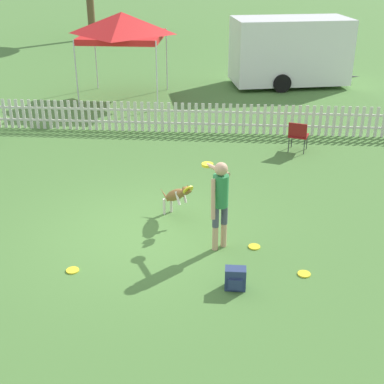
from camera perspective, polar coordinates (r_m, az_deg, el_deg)
name	(u,v)px	position (r m, az deg, el deg)	size (l,w,h in m)	color
ground_plane	(143,232)	(10.45, -5.28, -4.29)	(240.00, 240.00, 0.00)	#4C7A38
handler_person	(220,195)	(9.44, 2.97, -0.33)	(0.58, 1.09, 1.69)	tan
leaping_dog	(176,195)	(10.65, -1.67, -0.32)	(0.81, 0.92, 0.90)	olive
frisbee_near_handler	(304,274)	(9.35, 11.87, -8.55)	(0.22, 0.22, 0.02)	yellow
frisbee_near_dog	(254,247)	(9.98, 6.66, -5.81)	(0.22, 0.22, 0.02)	yellow
frisbee_midfield	(73,270)	(9.47, -12.62, -8.15)	(0.22, 0.22, 0.02)	yellow
backpack_on_grass	(235,279)	(8.75, 4.65, -9.20)	(0.34, 0.25, 0.38)	navy
picket_fence	(176,117)	(15.86, -1.74, 7.96)	(27.36, 0.04, 0.89)	silver
folding_chair_center	(298,134)	(14.53, 11.25, 6.09)	(0.61, 0.62, 0.84)	#333338
canopy_tent_main	(122,26)	(19.31, -7.47, 17.15)	(2.74, 2.74, 2.98)	silver
equipment_trailer	(290,50)	(21.61, 10.37, 14.63)	(5.29, 3.01, 2.56)	white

